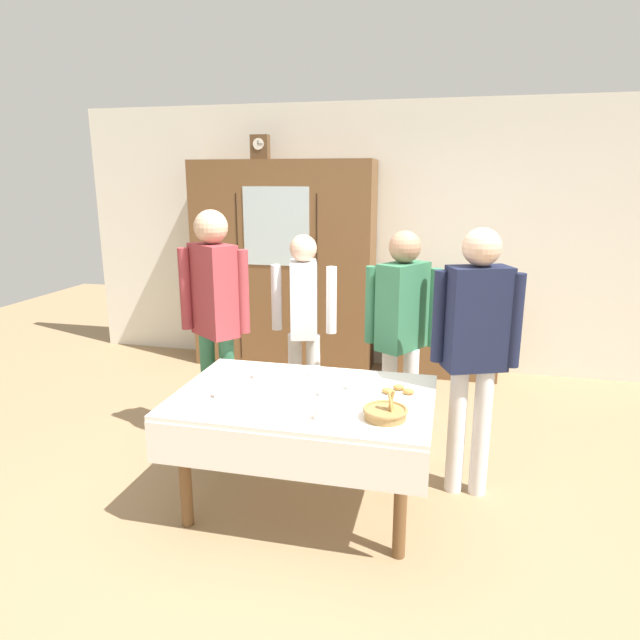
{
  "coord_description": "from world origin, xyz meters",
  "views": [
    {
      "loc": [
        0.8,
        -3.17,
        1.96
      ],
      "look_at": [
        0.0,
        0.2,
        1.08
      ],
      "focal_mm": 31.34,
      "sensor_mm": 36.0,
      "label": 1
    }
  ],
  "objects_px": {
    "spoon_near_left": "(241,372)",
    "bread_basket": "(385,412)",
    "tea_cup_far_left": "(325,392)",
    "person_by_cabinet": "(215,306)",
    "tea_cup_front_edge": "(353,386)",
    "spoon_far_left": "(288,381)",
    "tea_cup_near_right": "(321,415)",
    "tea_cup_mid_left": "(315,372)",
    "dining_table": "(303,412)",
    "person_behind_table_right": "(402,323)",
    "tea_cup_center": "(259,375)",
    "mantel_clock": "(260,147)",
    "bookshelf_low": "(442,330)",
    "person_beside_shelf": "(475,338)",
    "tea_cup_back_edge": "(220,394)",
    "pastry_plate": "(398,393)",
    "wall_cabinet": "(283,266)",
    "person_behind_table_left": "(304,314)",
    "book_stack": "(445,280)"
  },
  "relations": [
    {
      "from": "spoon_near_left",
      "to": "bread_basket",
      "type": "bearing_deg",
      "value": -26.6
    },
    {
      "from": "tea_cup_far_left",
      "to": "person_by_cabinet",
      "type": "height_order",
      "value": "person_by_cabinet"
    },
    {
      "from": "tea_cup_front_edge",
      "to": "spoon_far_left",
      "type": "height_order",
      "value": "tea_cup_front_edge"
    },
    {
      "from": "tea_cup_near_right",
      "to": "tea_cup_mid_left",
      "type": "distance_m",
      "value": 0.67
    },
    {
      "from": "dining_table",
      "to": "person_behind_table_right",
      "type": "xyz_separation_m",
      "value": [
        0.49,
        0.84,
        0.36
      ]
    },
    {
      "from": "tea_cup_center",
      "to": "person_by_cabinet",
      "type": "xyz_separation_m",
      "value": [
        -0.48,
        0.44,
        0.32
      ]
    },
    {
      "from": "dining_table",
      "to": "mantel_clock",
      "type": "xyz_separation_m",
      "value": [
        -1.12,
        2.59,
        1.63
      ]
    },
    {
      "from": "bookshelf_low",
      "to": "person_beside_shelf",
      "type": "bearing_deg",
      "value": -84.35
    },
    {
      "from": "bookshelf_low",
      "to": "mantel_clock",
      "type": "bearing_deg",
      "value": -178.43
    },
    {
      "from": "tea_cup_mid_left",
      "to": "bookshelf_low",
      "type": "bearing_deg",
      "value": 71.87
    },
    {
      "from": "dining_table",
      "to": "tea_cup_center",
      "type": "bearing_deg",
      "value": 148.48
    },
    {
      "from": "tea_cup_mid_left",
      "to": "person_beside_shelf",
      "type": "distance_m",
      "value": 1.01
    },
    {
      "from": "tea_cup_near_right",
      "to": "spoon_near_left",
      "type": "xyz_separation_m",
      "value": [
        -0.68,
        0.6,
        -0.02
      ]
    },
    {
      "from": "spoon_near_left",
      "to": "tea_cup_back_edge",
      "type": "bearing_deg",
      "value": -84.15
    },
    {
      "from": "pastry_plate",
      "to": "spoon_far_left",
      "type": "relative_size",
      "value": 2.35
    },
    {
      "from": "person_beside_shelf",
      "to": "spoon_near_left",
      "type": "bearing_deg",
      "value": -175.71
    },
    {
      "from": "dining_table",
      "to": "person_beside_shelf",
      "type": "distance_m",
      "value": 1.13
    },
    {
      "from": "tea_cup_front_edge",
      "to": "spoon_near_left",
      "type": "bearing_deg",
      "value": 169.23
    },
    {
      "from": "person_by_cabinet",
      "to": "mantel_clock",
      "type": "bearing_deg",
      "value": 98.93
    },
    {
      "from": "tea_cup_mid_left",
      "to": "spoon_far_left",
      "type": "relative_size",
      "value": 1.09
    },
    {
      "from": "bookshelf_low",
      "to": "person_by_cabinet",
      "type": "distance_m",
      "value": 2.6
    },
    {
      "from": "mantel_clock",
      "to": "spoon_near_left",
      "type": "xyz_separation_m",
      "value": [
        0.62,
        -2.29,
        -1.53
      ]
    },
    {
      "from": "tea_cup_center",
      "to": "mantel_clock",
      "type": "bearing_deg",
      "value": 108.17
    },
    {
      "from": "tea_cup_mid_left",
      "to": "tea_cup_front_edge",
      "type": "xyz_separation_m",
      "value": [
        0.28,
        -0.19,
        0.0
      ]
    },
    {
      "from": "tea_cup_near_right",
      "to": "dining_table",
      "type": "bearing_deg",
      "value": 120.58
    },
    {
      "from": "tea_cup_back_edge",
      "to": "spoon_far_left",
      "type": "distance_m",
      "value": 0.47
    },
    {
      "from": "wall_cabinet",
      "to": "person_beside_shelf",
      "type": "xyz_separation_m",
      "value": [
        1.86,
        -2.18,
        -0.04
      ]
    },
    {
      "from": "dining_table",
      "to": "spoon_near_left",
      "type": "distance_m",
      "value": 0.6
    },
    {
      "from": "tea_cup_far_left",
      "to": "person_behind_table_left",
      "type": "distance_m",
      "value": 1.21
    },
    {
      "from": "book_stack",
      "to": "person_behind_table_left",
      "type": "relative_size",
      "value": 0.14
    },
    {
      "from": "spoon_near_left",
      "to": "tea_cup_near_right",
      "type": "bearing_deg",
      "value": -41.62
    },
    {
      "from": "wall_cabinet",
      "to": "pastry_plate",
      "type": "distance_m",
      "value": 2.86
    },
    {
      "from": "wall_cabinet",
      "to": "bread_basket",
      "type": "bearing_deg",
      "value": -63.27
    },
    {
      "from": "tea_cup_center",
      "to": "spoon_near_left",
      "type": "distance_m",
      "value": 0.19
    },
    {
      "from": "tea_cup_mid_left",
      "to": "person_by_cabinet",
      "type": "distance_m",
      "value": 0.92
    },
    {
      "from": "bookshelf_low",
      "to": "pastry_plate",
      "type": "distance_m",
      "value": 2.53
    },
    {
      "from": "bread_basket",
      "to": "spoon_far_left",
      "type": "distance_m",
      "value": 0.78
    },
    {
      "from": "person_behind_table_left",
      "to": "person_beside_shelf",
      "type": "bearing_deg",
      "value": -30.0
    },
    {
      "from": "tea_cup_front_edge",
      "to": "spoon_near_left",
      "type": "height_order",
      "value": "tea_cup_front_edge"
    },
    {
      "from": "person_behind_table_right",
      "to": "tea_cup_back_edge",
      "type": "bearing_deg",
      "value": -134.06
    },
    {
      "from": "dining_table",
      "to": "person_behind_table_right",
      "type": "relative_size",
      "value": 0.93
    },
    {
      "from": "tea_cup_front_edge",
      "to": "person_behind_table_right",
      "type": "distance_m",
      "value": 0.75
    },
    {
      "from": "dining_table",
      "to": "mantel_clock",
      "type": "bearing_deg",
      "value": 113.47
    },
    {
      "from": "tea_cup_near_right",
      "to": "tea_cup_front_edge",
      "type": "xyz_separation_m",
      "value": [
        0.09,
        0.46,
        0.0
      ]
    },
    {
      "from": "book_stack",
      "to": "pastry_plate",
      "type": "distance_m",
      "value": 2.52
    },
    {
      "from": "tea_cup_mid_left",
      "to": "tea_cup_center",
      "type": "xyz_separation_m",
      "value": [
        -0.34,
        -0.13,
        0.0
      ]
    },
    {
      "from": "tea_cup_back_edge",
      "to": "book_stack",
      "type": "bearing_deg",
      "value": 66.63
    },
    {
      "from": "tea_cup_front_edge",
      "to": "bread_basket",
      "type": "bearing_deg",
      "value": -56.41
    },
    {
      "from": "bread_basket",
      "to": "spoon_near_left",
      "type": "relative_size",
      "value": 2.02
    },
    {
      "from": "person_behind_table_left",
      "to": "mantel_clock",
      "type": "bearing_deg",
      "value": 119.73
    }
  ]
}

